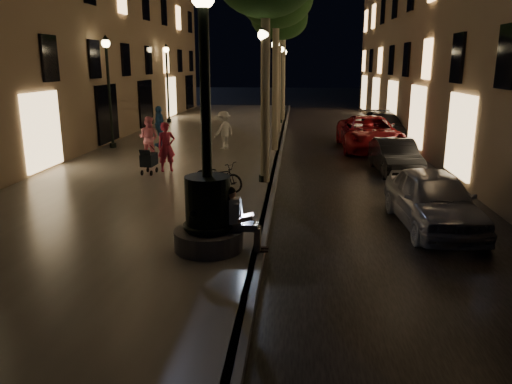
# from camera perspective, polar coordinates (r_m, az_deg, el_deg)

# --- Properties ---
(ground) EXTENTS (120.00, 120.00, 0.00)m
(ground) POSITION_cam_1_polar(r_m,az_deg,el_deg) (22.72, 2.77, 4.77)
(ground) COLOR black
(ground) RESTS_ON ground
(cobble_lane) EXTENTS (6.00, 45.00, 0.02)m
(cobble_lane) POSITION_cam_1_polar(r_m,az_deg,el_deg) (22.82, 10.35, 4.62)
(cobble_lane) COLOR black
(cobble_lane) RESTS_ON ground
(promenade) EXTENTS (8.00, 45.00, 0.20)m
(promenade) POSITION_cam_1_polar(r_m,az_deg,el_deg) (23.18, -7.19, 5.12)
(promenade) COLOR #656059
(promenade) RESTS_ON ground
(curb_strip) EXTENTS (0.25, 45.00, 0.20)m
(curb_strip) POSITION_cam_1_polar(r_m,az_deg,el_deg) (22.71, 2.78, 5.02)
(curb_strip) COLOR #59595B
(curb_strip) RESTS_ON ground
(fountain_lamppost) EXTENTS (1.40, 1.40, 5.21)m
(fountain_lamppost) POSITION_cam_1_polar(r_m,az_deg,el_deg) (9.90, -5.52, -0.97)
(fountain_lamppost) COLOR #59595B
(fountain_lamppost) RESTS_ON promenade
(seated_man_laptop) EXTENTS (0.93, 0.31, 1.30)m
(seated_man_laptop) POSITION_cam_1_polar(r_m,az_deg,el_deg) (9.90, -1.98, -2.83)
(seated_man_laptop) COLOR tan
(seated_man_laptop) RESTS_ON promenade
(tree_third) EXTENTS (3.00, 3.00, 7.20)m
(tree_third) POSITION_cam_1_polar(r_m,az_deg,el_deg) (27.50, 2.65, 19.30)
(tree_third) COLOR #6B604C
(tree_third) RESTS_ON promenade
(tree_far) EXTENTS (3.00, 3.00, 7.50)m
(tree_far) POSITION_cam_1_polar(r_m,az_deg,el_deg) (33.50, 3.20, 18.93)
(tree_far) COLOR #6B604C
(tree_far) RESTS_ON promenade
(lamp_curb_a) EXTENTS (0.36, 0.36, 4.81)m
(lamp_curb_a) POSITION_cam_1_polar(r_m,az_deg,el_deg) (15.43, 0.88, 12.27)
(lamp_curb_a) COLOR black
(lamp_curb_a) RESTS_ON promenade
(lamp_curb_b) EXTENTS (0.36, 0.36, 4.81)m
(lamp_curb_b) POSITION_cam_1_polar(r_m,az_deg,el_deg) (23.41, 2.21, 13.03)
(lamp_curb_b) COLOR black
(lamp_curb_b) RESTS_ON promenade
(lamp_curb_c) EXTENTS (0.36, 0.36, 4.81)m
(lamp_curb_c) POSITION_cam_1_polar(r_m,az_deg,el_deg) (31.41, 2.86, 13.40)
(lamp_curb_c) COLOR black
(lamp_curb_c) RESTS_ON promenade
(lamp_curb_d) EXTENTS (0.36, 0.36, 4.81)m
(lamp_curb_d) POSITION_cam_1_polar(r_m,az_deg,el_deg) (39.40, 3.25, 13.62)
(lamp_curb_d) COLOR black
(lamp_curb_d) RESTS_ON promenade
(lamp_left_b) EXTENTS (0.36, 0.36, 4.81)m
(lamp_left_b) POSITION_cam_1_polar(r_m,az_deg,el_deg) (22.88, -16.54, 12.42)
(lamp_left_b) COLOR black
(lamp_left_b) RESTS_ON promenade
(lamp_left_c) EXTENTS (0.36, 0.36, 4.81)m
(lamp_left_c) POSITION_cam_1_polar(r_m,az_deg,el_deg) (32.42, -10.13, 13.23)
(lamp_left_c) COLOR black
(lamp_left_c) RESTS_ON promenade
(stroller) EXTENTS (0.45, 0.96, 0.97)m
(stroller) POSITION_cam_1_polar(r_m,az_deg,el_deg) (17.19, -12.16, 3.61)
(stroller) COLOR black
(stroller) RESTS_ON promenade
(car_front) EXTENTS (1.87, 4.16, 1.39)m
(car_front) POSITION_cam_1_polar(r_m,az_deg,el_deg) (12.60, 19.58, -0.80)
(car_front) COLOR #A6A7AE
(car_front) RESTS_ON ground
(car_second) EXTENTS (1.42, 3.75, 1.22)m
(car_second) POSITION_cam_1_polar(r_m,az_deg,el_deg) (18.49, 15.62, 3.91)
(car_second) COLOR black
(car_second) RESTS_ON ground
(car_third) EXTENTS (2.61, 5.52, 1.52)m
(car_third) POSITION_cam_1_polar(r_m,az_deg,el_deg) (23.24, 12.80, 6.55)
(car_third) COLOR maroon
(car_third) RESTS_ON ground
(car_rear) EXTENTS (2.19, 4.81, 1.37)m
(car_rear) POSITION_cam_1_polar(r_m,az_deg,el_deg) (26.95, 14.30, 7.34)
(car_rear) COLOR #2A2A2F
(car_rear) RESTS_ON ground
(pedestrian_red) EXTENTS (0.73, 0.65, 1.69)m
(pedestrian_red) POSITION_cam_1_polar(r_m,az_deg,el_deg) (17.48, -10.19, 5.09)
(pedestrian_red) COLOR #BB2540
(pedestrian_red) RESTS_ON promenade
(pedestrian_pink) EXTENTS (0.91, 0.77, 1.66)m
(pedestrian_pink) POSITION_cam_1_polar(r_m,az_deg,el_deg) (19.92, -12.16, 6.08)
(pedestrian_pink) COLOR pink
(pedestrian_pink) RESTS_ON promenade
(pedestrian_white) EXTENTS (1.11, 1.22, 1.64)m
(pedestrian_white) POSITION_cam_1_polar(r_m,az_deg,el_deg) (21.93, -3.70, 7.09)
(pedestrian_white) COLOR silver
(pedestrian_white) RESTS_ON promenade
(pedestrian_blue) EXTENTS (0.95, 1.12, 1.80)m
(pedestrian_blue) POSITION_cam_1_polar(r_m,az_deg,el_deg) (22.99, -11.00, 7.41)
(pedestrian_blue) COLOR #2A5D9C
(pedestrian_blue) RESTS_ON promenade
(bicycle) EXTENTS (1.75, 1.22, 0.87)m
(bicycle) POSITION_cam_1_polar(r_m,az_deg,el_deg) (14.65, -4.35, 1.83)
(bicycle) COLOR black
(bicycle) RESTS_ON promenade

